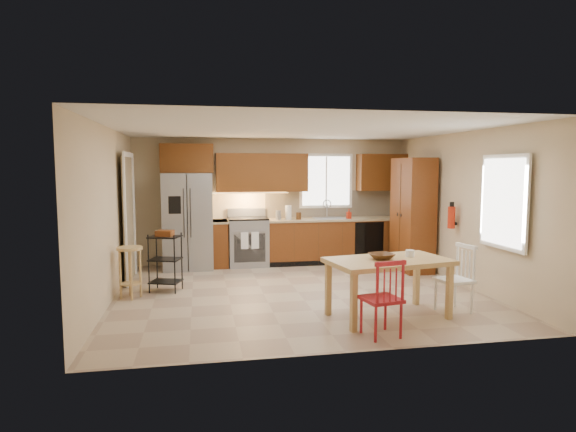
% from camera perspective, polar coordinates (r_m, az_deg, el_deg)
% --- Properties ---
extents(floor, '(5.50, 5.50, 0.00)m').
position_cam_1_polar(floor, '(7.55, 1.18, -9.01)').
color(floor, tan).
rests_on(floor, ground).
extents(ceiling, '(5.50, 5.00, 0.02)m').
position_cam_1_polar(ceiling, '(7.32, 1.23, 10.27)').
color(ceiling, silver).
rests_on(ceiling, ground).
extents(wall_back, '(5.50, 0.02, 2.50)m').
position_cam_1_polar(wall_back, '(9.78, -1.77, 1.81)').
color(wall_back, '#CCB793').
rests_on(wall_back, ground).
extents(wall_front, '(5.50, 0.02, 2.50)m').
position_cam_1_polar(wall_front, '(4.93, 7.12, -2.17)').
color(wall_front, '#CCB793').
rests_on(wall_front, ground).
extents(wall_left, '(0.02, 5.00, 2.50)m').
position_cam_1_polar(wall_left, '(7.29, -20.47, 0.09)').
color(wall_left, '#CCB793').
rests_on(wall_left, ground).
extents(wall_right, '(0.02, 5.00, 2.50)m').
position_cam_1_polar(wall_right, '(8.33, 20.06, 0.77)').
color(wall_right, '#CCB793').
rests_on(wall_right, ground).
extents(refrigerator, '(0.92, 0.75, 1.82)m').
position_cam_1_polar(refrigerator, '(9.33, -11.78, -0.60)').
color(refrigerator, gray).
rests_on(refrigerator, floor).
extents(range_stove, '(0.76, 0.63, 0.92)m').
position_cam_1_polar(range_stove, '(9.49, -4.75, -3.13)').
color(range_stove, gray).
rests_on(range_stove, floor).
extents(base_cabinet_narrow, '(0.30, 0.60, 0.90)m').
position_cam_1_polar(base_cabinet_narrow, '(9.47, -8.08, -3.25)').
color(base_cabinet_narrow, maroon).
rests_on(base_cabinet_narrow, floor).
extents(base_cabinet_run, '(2.92, 0.60, 0.90)m').
position_cam_1_polar(base_cabinet_run, '(9.86, 5.95, -2.87)').
color(base_cabinet_run, maroon).
rests_on(base_cabinet_run, floor).
extents(dishwasher, '(0.60, 0.02, 0.78)m').
position_cam_1_polar(dishwasher, '(9.76, 9.59, -3.00)').
color(dishwasher, black).
rests_on(dishwasher, floor).
extents(backsplash, '(2.92, 0.03, 0.55)m').
position_cam_1_polar(backsplash, '(10.05, 5.54, 1.46)').
color(backsplash, beige).
rests_on(backsplash, wall_back).
extents(upper_over_fridge, '(1.00, 0.35, 0.55)m').
position_cam_1_polar(upper_over_fridge, '(9.48, -11.90, 6.70)').
color(upper_over_fridge, '#5F310F').
rests_on(upper_over_fridge, wall_back).
extents(upper_left_block, '(1.80, 0.35, 0.75)m').
position_cam_1_polar(upper_left_block, '(9.55, -3.11, 5.16)').
color(upper_left_block, '#5F310F').
rests_on(upper_left_block, wall_back).
extents(upper_right_block, '(1.00, 0.35, 0.75)m').
position_cam_1_polar(upper_right_block, '(10.18, 11.04, 5.10)').
color(upper_right_block, '#5F310F').
rests_on(upper_right_block, wall_back).
extents(window_back, '(1.12, 0.04, 1.12)m').
position_cam_1_polar(window_back, '(9.97, 4.52, 4.17)').
color(window_back, white).
rests_on(window_back, wall_back).
extents(sink, '(0.62, 0.46, 0.16)m').
position_cam_1_polar(sink, '(9.76, 4.91, -0.52)').
color(sink, gray).
rests_on(sink, base_cabinet_run).
extents(undercab_glow, '(1.60, 0.30, 0.01)m').
position_cam_1_polar(undercab_glow, '(9.51, -4.87, 2.76)').
color(undercab_glow, '#FFBF66').
rests_on(undercab_glow, wall_back).
extents(soap_bottle, '(0.09, 0.09, 0.19)m').
position_cam_1_polar(soap_bottle, '(9.76, 7.22, 0.25)').
color(soap_bottle, '#B1210C').
rests_on(soap_bottle, base_cabinet_run).
extents(paper_towel, '(0.12, 0.12, 0.28)m').
position_cam_1_polar(paper_towel, '(9.50, 0.05, 0.42)').
color(paper_towel, white).
rests_on(paper_towel, base_cabinet_run).
extents(canister_steel, '(0.11, 0.11, 0.18)m').
position_cam_1_polar(canister_steel, '(9.47, -1.14, 0.10)').
color(canister_steel, gray).
rests_on(canister_steel, base_cabinet_run).
extents(canister_wood, '(0.10, 0.10, 0.14)m').
position_cam_1_polar(canister_wood, '(9.52, 1.27, 0.01)').
color(canister_wood, '#4D2B14').
rests_on(canister_wood, base_cabinet_run).
extents(pantry, '(0.50, 0.95, 2.10)m').
position_cam_1_polar(pantry, '(9.26, 14.54, 0.16)').
color(pantry, maroon).
rests_on(pantry, floor).
extents(fire_extinguisher, '(0.12, 0.12, 0.36)m').
position_cam_1_polar(fire_extinguisher, '(8.42, 18.80, -0.17)').
color(fire_extinguisher, '#B1210C').
rests_on(fire_extinguisher, wall_right).
extents(window_right, '(0.04, 1.02, 1.32)m').
position_cam_1_polar(window_right, '(7.32, 24.21, 1.53)').
color(window_right, white).
rests_on(window_right, wall_right).
extents(doorway, '(0.04, 0.95, 2.10)m').
position_cam_1_polar(doorway, '(8.58, -18.41, -0.39)').
color(doorway, '#8C7A59').
rests_on(doorway, wall_left).
extents(dining_table, '(1.65, 1.11, 0.74)m').
position_cam_1_polar(dining_table, '(6.39, 11.77, -8.43)').
color(dining_table, tan).
rests_on(dining_table, floor).
extents(chair_red, '(0.49, 0.49, 0.90)m').
position_cam_1_polar(chair_red, '(5.66, 10.98, -9.47)').
color(chair_red, maroon).
rests_on(chair_red, floor).
extents(chair_white, '(0.49, 0.49, 0.90)m').
position_cam_1_polar(chair_white, '(6.82, 19.08, -7.05)').
color(chair_white, white).
rests_on(chair_white, floor).
extents(table_bowl, '(0.36, 0.36, 0.08)m').
position_cam_1_polar(table_bowl, '(6.27, 11.03, -5.11)').
color(table_bowl, '#4D2B14').
rests_on(table_bowl, dining_table).
extents(table_jar, '(0.13, 0.13, 0.13)m').
position_cam_1_polar(table_jar, '(6.52, 14.25, -4.51)').
color(table_jar, white).
rests_on(table_jar, dining_table).
extents(bar_stool, '(0.49, 0.49, 0.76)m').
position_cam_1_polar(bar_stool, '(7.51, -18.18, -6.39)').
color(bar_stool, tan).
rests_on(bar_stool, floor).
extents(utility_cart, '(0.54, 0.48, 0.91)m').
position_cam_1_polar(utility_cart, '(7.76, -14.32, -5.35)').
color(utility_cart, black).
rests_on(utility_cart, floor).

